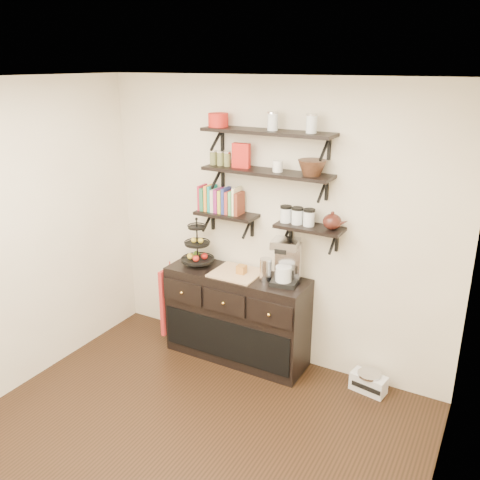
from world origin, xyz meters
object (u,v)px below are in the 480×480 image
fruit_stand (198,250)px  coffee_maker (286,262)px  sideboard (237,316)px  radio (368,382)px

fruit_stand → coffee_maker: (0.93, 0.03, 0.04)m
sideboard → coffee_maker: size_ratio=3.28×
sideboard → fruit_stand: size_ratio=2.98×
sideboard → fruit_stand: bearing=179.6°
sideboard → coffee_maker: bearing=3.4°
sideboard → fruit_stand: 0.75m
sideboard → radio: bearing=2.9°
coffee_maker → fruit_stand: bearing=172.1°
coffee_maker → radio: coffee_maker is taller
fruit_stand → coffee_maker: 0.93m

